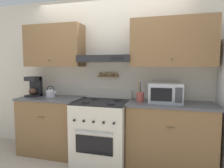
# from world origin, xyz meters

# --- Properties ---
(ground_plane) EXTENTS (16.00, 16.00, 0.00)m
(ground_plane) POSITION_xyz_m (0.00, 0.00, 0.00)
(ground_plane) COLOR #B2A38E
(wall_back) EXTENTS (5.20, 0.46, 2.55)m
(wall_back) POSITION_xyz_m (0.04, 0.58, 1.43)
(wall_back) COLOR beige
(wall_back) RESTS_ON ground_plane
(counter_left) EXTENTS (1.01, 0.62, 0.93)m
(counter_left) POSITION_xyz_m (-0.90, 0.31, 0.47)
(counter_left) COLOR brown
(counter_left) RESTS_ON ground_plane
(counter_right) EXTENTS (1.18, 0.62, 0.93)m
(counter_right) POSITION_xyz_m (0.99, 0.31, 0.47)
(counter_right) COLOR brown
(counter_right) RESTS_ON ground_plane
(stove_range) EXTENTS (0.78, 0.74, 1.05)m
(stove_range) POSITION_xyz_m (0.00, 0.25, 0.46)
(stove_range) COLOR beige
(stove_range) RESTS_ON ground_plane
(tea_kettle) EXTENTS (0.20, 0.16, 0.19)m
(tea_kettle) POSITION_xyz_m (-0.91, 0.32, 1.00)
(tea_kettle) COLOR #B7B7BC
(tea_kettle) RESTS_ON counter_left
(coffee_maker) EXTENTS (0.20, 0.23, 0.34)m
(coffee_maker) POSITION_xyz_m (-1.24, 0.34, 1.09)
(coffee_maker) COLOR black
(coffee_maker) RESTS_ON counter_left
(microwave) EXTENTS (0.46, 0.37, 0.27)m
(microwave) POSITION_xyz_m (0.91, 0.33, 1.06)
(microwave) COLOR #ADAFB5
(microwave) RESTS_ON counter_right
(utensil_crock) EXTENTS (0.11, 0.11, 0.29)m
(utensil_crock) POSITION_xyz_m (0.56, 0.32, 1.00)
(utensil_crock) COLOR #B24C42
(utensil_crock) RESTS_ON counter_right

